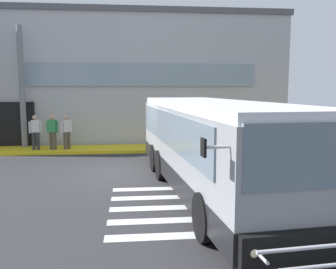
{
  "coord_description": "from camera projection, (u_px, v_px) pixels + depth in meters",
  "views": [
    {
      "loc": [
        0.4,
        -13.07,
        3.04
      ],
      "look_at": [
        1.63,
        -0.98,
        1.5
      ],
      "focal_mm": 38.26,
      "sensor_mm": 36.0,
      "label": 1
    }
  ],
  "objects": [
    {
      "name": "passenger_by_doorway",
      "position": [
        52.0,
        130.0,
        17.16
      ],
      "size": [
        0.57,
        0.31,
        1.68
      ],
      "color": "#4C4233",
      "rests_on": "boarding_curb"
    },
    {
      "name": "ground_plane",
      "position": [
        122.0,
        172.0,
        13.25
      ],
      "size": [
        80.0,
        90.0,
        0.02
      ],
      "primitive_type": "cube",
      "color": "#2B2B2D",
      "rests_on": "ground"
    },
    {
      "name": "entry_support_column",
      "position": [
        22.0,
        87.0,
        17.68
      ],
      "size": [
        0.28,
        0.28,
        6.0
      ],
      "primitive_type": "cylinder",
      "color": "slate",
      "rests_on": "boarding_curb"
    },
    {
      "name": "terminal_building",
      "position": [
        115.0,
        80.0,
        24.13
      ],
      "size": [
        19.79,
        13.8,
        7.31
      ],
      "color": "#B7B7BC",
      "rests_on": "ground"
    },
    {
      "name": "bay_paint_stripes",
      "position": [
        195.0,
        207.0,
        9.3
      ],
      "size": [
        4.4,
        3.96,
        0.01
      ],
      "color": "silver",
      "rests_on": "ground"
    },
    {
      "name": "passenger_near_column",
      "position": [
        35.0,
        131.0,
        17.08
      ],
      "size": [
        0.58,
        0.29,
        1.68
      ],
      "color": "#2D2D33",
      "rests_on": "boarding_curb"
    },
    {
      "name": "bus_main_foreground",
      "position": [
        212.0,
        148.0,
        10.39
      ],
      "size": [
        3.49,
        10.74,
        2.7
      ],
      "color": "gray",
      "rests_on": "ground"
    },
    {
      "name": "passenger_at_curb_edge",
      "position": [
        66.0,
        129.0,
        17.27
      ],
      "size": [
        0.52,
        0.5,
        1.68
      ],
      "color": "#4C4233",
      "rests_on": "boarding_curb"
    },
    {
      "name": "boarding_curb",
      "position": [
        124.0,
        149.0,
        17.97
      ],
      "size": [
        21.99,
        2.0,
        0.15
      ],
      "primitive_type": "cube",
      "color": "yellow",
      "rests_on": "ground"
    }
  ]
}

